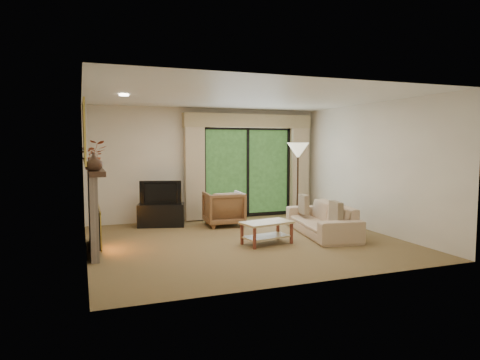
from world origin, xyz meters
name	(u,v)px	position (x,y,z in m)	size (l,w,h in m)	color
floor	(246,241)	(0.00, 0.00, 0.00)	(5.50, 5.50, 0.00)	brown
ceiling	(246,98)	(0.00, 0.00, 2.60)	(5.50, 5.50, 0.00)	silver
wall_back	(207,164)	(0.00, 2.50, 1.30)	(5.00, 5.00, 0.00)	beige
wall_front	(318,182)	(0.00, -2.50, 1.30)	(5.00, 5.00, 0.00)	beige
wall_left	(84,174)	(-2.75, 0.00, 1.30)	(5.00, 5.00, 0.00)	beige
wall_right	(372,167)	(2.75, 0.00, 1.30)	(5.00, 5.00, 0.00)	beige
fireplace	(93,210)	(-2.63, 0.20, 0.69)	(0.24, 1.70, 1.37)	slate
mirror	(85,133)	(-2.71, 0.20, 1.95)	(0.07, 1.45, 1.02)	gold
sliding_door	(248,172)	(1.00, 2.45, 1.10)	(2.26, 0.10, 2.16)	black
curtain_left	(195,169)	(-0.35, 2.34, 1.20)	(0.45, 0.18, 2.35)	tan
curtain_right	(299,167)	(2.35, 2.34, 1.20)	(0.45, 0.18, 2.35)	tan
cornice	(249,121)	(1.00, 2.36, 2.32)	(3.20, 0.24, 0.32)	tan
media_console	(161,215)	(-1.20, 1.95, 0.25)	(0.98, 0.44, 0.49)	black
tv	(161,192)	(-1.20, 1.95, 0.74)	(0.88, 0.11, 0.51)	black
armchair	(224,208)	(0.10, 1.58, 0.37)	(0.80, 0.82, 0.75)	brown
sofa	(322,219)	(1.61, 0.02, 0.30)	(2.09, 0.81, 0.61)	tan
pillow_near	(336,213)	(1.54, -0.58, 0.52)	(0.11, 0.41, 0.41)	brown
pillow_far	(304,204)	(1.54, 0.62, 0.52)	(0.10, 0.40, 0.40)	brown
coffee_table	(267,233)	(0.27, -0.34, 0.20)	(0.90, 0.49, 0.40)	tan
floor_lamp	(298,183)	(1.71, 1.21, 0.90)	(0.48, 0.48, 1.80)	beige
vase	(94,162)	(-2.61, -0.42, 1.51)	(0.26, 0.26, 0.27)	#3C281B
branches	(93,155)	(-2.61, -0.09, 1.60)	(0.41, 0.36, 0.46)	#984120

